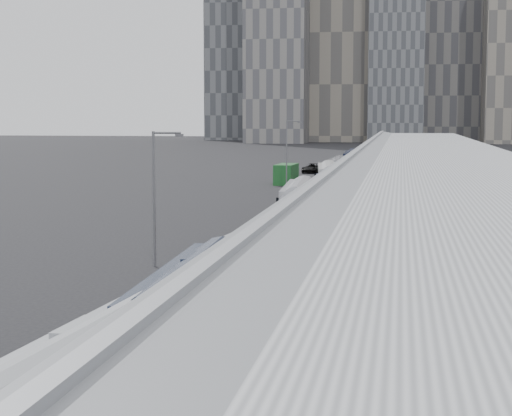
% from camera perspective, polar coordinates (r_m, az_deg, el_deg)
% --- Properties ---
extents(sidewalk, '(10.00, 170.00, 0.12)m').
position_cam_1_polar(sidewalk, '(69.29, 8.50, -1.87)').
color(sidewalk, gray).
rests_on(sidewalk, ground).
extents(lane_line, '(0.12, 160.00, 0.02)m').
position_cam_1_polar(lane_line, '(70.28, -0.09, -1.74)').
color(lane_line, gold).
rests_on(lane_line, ground).
extents(depot, '(12.45, 160.40, 7.20)m').
position_cam_1_polar(depot, '(68.94, 11.87, 0.91)').
color(depot, gray).
rests_on(depot, ground).
extents(skyline, '(145.00, 64.00, 120.00)m').
position_cam_1_polar(skyline, '(340.55, 7.54, 13.02)').
color(skyline, slate).
rests_on(skyline, ground).
extents(bus_1, '(3.24, 13.70, 3.98)m').
position_cam_1_polar(bus_1, '(33.97, -4.16, -7.40)').
color(bus_1, black).
rests_on(bus_1, ground).
extents(bus_2, '(3.67, 12.38, 3.57)m').
position_cam_1_polar(bus_2, '(49.44, 0.67, -3.32)').
color(bus_2, silver).
rests_on(bus_2, ground).
extents(bus_3, '(3.41, 12.57, 3.63)m').
position_cam_1_polar(bus_3, '(62.56, 2.54, -1.31)').
color(bus_3, slate).
rests_on(bus_3, ground).
extents(bus_4, '(3.58, 13.75, 3.98)m').
position_cam_1_polar(bus_4, '(75.01, 2.97, 0.04)').
color(bus_4, '#A9ABB4').
rests_on(bus_4, ground).
extents(bus_5, '(3.61, 12.39, 3.57)m').
position_cam_1_polar(bus_5, '(90.19, 4.78, 0.94)').
color(bus_5, black).
rests_on(bus_5, ground).
extents(bus_6, '(4.16, 13.95, 4.02)m').
position_cam_1_polar(bus_6, '(103.86, 4.93, 1.72)').
color(bus_6, silver).
rests_on(bus_6, ground).
extents(bus_7, '(3.58, 14.00, 4.05)m').
position_cam_1_polar(bus_7, '(116.49, 5.56, 2.20)').
color(bus_7, slate).
rests_on(bus_7, ground).
extents(bus_8, '(2.72, 12.17, 3.54)m').
position_cam_1_polar(bus_8, '(131.37, 6.25, 2.54)').
color(bus_8, '#B4B7BF').
rests_on(bus_8, ground).
extents(bus_9, '(3.21, 13.80, 4.01)m').
position_cam_1_polar(bus_9, '(145.16, 6.45, 2.95)').
color(bus_9, black).
rests_on(bus_9, ground).
extents(tree_0, '(2.68, 2.68, 5.09)m').
position_cam_1_polar(tree_0, '(25.35, -1.56, -7.27)').
color(tree_0, black).
rests_on(tree_0, ground).
extents(tree_1, '(1.43, 1.43, 4.39)m').
position_cam_1_polar(tree_1, '(45.08, 4.23, -1.56)').
color(tree_1, black).
rests_on(tree_1, ground).
extents(tree_2, '(1.47, 1.47, 4.64)m').
position_cam_1_polar(tree_2, '(72.25, 6.27, 1.49)').
color(tree_2, black).
rests_on(tree_2, ground).
extents(tree_3, '(1.22, 1.22, 3.40)m').
position_cam_1_polar(tree_3, '(90.20, 7.02, 1.69)').
color(tree_3, black).
rests_on(tree_3, ground).
extents(street_lamp_near, '(2.04, 0.22, 8.69)m').
position_cam_1_polar(street_lamp_near, '(54.82, -6.62, 1.28)').
color(street_lamp_near, '#59595E').
rests_on(street_lamp_near, ground).
extents(street_lamp_far, '(2.04, 0.22, 9.09)m').
position_cam_1_polar(street_lamp_far, '(115.32, 2.15, 3.94)').
color(street_lamp_far, '#59595E').
rests_on(street_lamp_far, ground).
extents(shipping_container, '(2.91, 6.46, 2.87)m').
position_cam_1_polar(shipping_container, '(121.95, 2.03, 2.27)').
color(shipping_container, '#16481E').
rests_on(shipping_container, ground).
extents(suv, '(3.72, 6.26, 1.63)m').
position_cam_1_polar(suv, '(146.78, 3.79, 2.66)').
color(suv, black).
rests_on(suv, ground).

